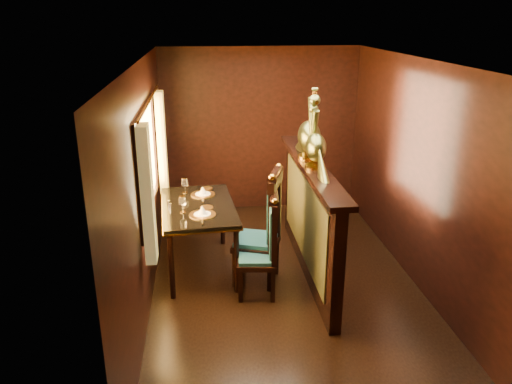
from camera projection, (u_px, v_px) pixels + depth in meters
ground at (285, 285)px, 5.75m from camera, size 5.00×5.00×0.00m
room_shell at (280, 152)px, 5.22m from camera, size 3.04×5.04×2.52m
partition at (309, 216)px, 5.82m from camera, size 0.26×2.70×1.36m
dining_table at (198, 211)px, 5.88m from camera, size 0.96×1.46×1.03m
chair_left at (267, 243)px, 5.37m from camera, size 0.47×0.49×1.20m
chair_right at (267, 224)px, 5.58m from camera, size 0.63×0.65×1.38m
peacock_left at (316, 135)px, 5.31m from camera, size 0.23×0.62×0.73m
peacock_right at (310, 123)px, 5.63m from camera, size 0.27×0.71×0.85m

